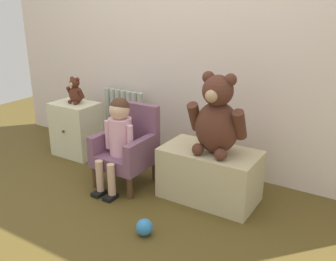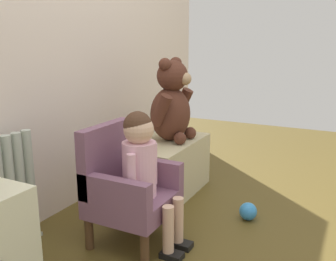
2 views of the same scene
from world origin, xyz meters
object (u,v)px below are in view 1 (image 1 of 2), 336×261
toy_ball (144,227)px  small_dresser (76,129)px  radiator (124,122)px  large_teddy_bear (217,119)px  child_armchair (128,147)px  child_figure (118,132)px  low_bench (209,174)px  small_teddy_bear (75,92)px

toy_ball → small_dresser: bearing=150.8°
radiator → small_dresser: bearing=-142.6°
radiator → large_teddy_bear: large_teddy_bear is taller
child_armchair → small_dresser: bearing=165.7°
large_teddy_bear → small_dresser: bearing=175.8°
child_armchair → large_teddy_bear: (0.69, 0.08, 0.32)m
radiator → child_figure: bearing=-54.9°
low_bench → large_teddy_bear: 0.43m
radiator → toy_ball: 1.35m
child_figure → radiator: bearing=125.1°
small_dresser → large_teddy_bear: size_ratio=0.89×
low_bench → radiator: bearing=161.2°
low_bench → toy_ball: (-0.14, -0.61, -0.13)m
child_figure → small_dresser: bearing=158.4°
child_figure → small_teddy_bear: small_teddy_bear is taller
small_dresser → low_bench: bearing=-3.6°
small_dresser → low_bench: 1.40m
toy_ball → large_teddy_bear: bearing=73.1°
low_bench → small_teddy_bear: (-1.37, 0.10, 0.41)m
child_armchair → child_figure: child_figure is taller
small_dresser → small_teddy_bear: size_ratio=2.08×
radiator → child_figure: 0.71m
child_figure → large_teddy_bear: large_teddy_bear is taller
small_teddy_bear → toy_ball: small_teddy_bear is taller
small_teddy_bear → small_dresser: bearing=-156.3°
radiator → large_teddy_bear: 1.20m
child_figure → toy_ball: child_figure is taller
large_teddy_bear → child_armchair: bearing=-173.1°
radiator → small_dresser: radiator is taller
child_figure → low_bench: 0.73m
radiator → child_armchair: size_ratio=0.96×
child_armchair → low_bench: bearing=8.9°
small_teddy_bear → child_armchair: bearing=-15.4°
child_figure → small_teddy_bear: bearing=157.1°
radiator → small_dresser: 0.44m
large_teddy_bear → toy_ball: (-0.18, -0.60, -0.57)m
low_bench → toy_ball: size_ratio=6.53×
small_dresser → toy_ball: bearing=-29.2°
child_armchair → small_teddy_bear: bearing=164.6°
radiator → child_figure: size_ratio=0.85×
low_bench → toy_ball: 0.64m
child_armchair → radiator: bearing=130.9°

